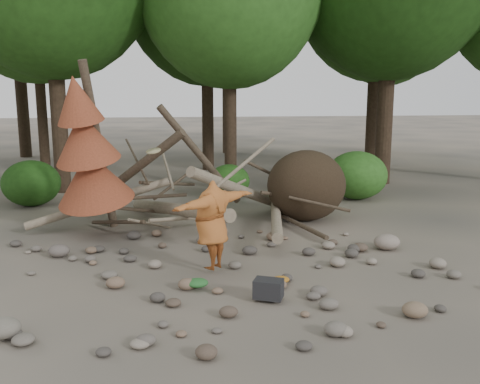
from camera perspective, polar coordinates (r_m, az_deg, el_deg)
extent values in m
plane|color=#514C44|center=(10.64, -1.16, -9.01)|extent=(120.00, 120.00, 0.00)
ellipsoid|color=#332619|center=(14.94, 7.09, 0.69)|extent=(2.20, 1.87, 1.98)
cylinder|color=gray|center=(14.00, -6.80, -1.84)|extent=(2.61, 5.11, 1.08)
cylinder|color=gray|center=(14.53, 0.27, 0.12)|extent=(3.18, 3.71, 1.90)
cylinder|color=brown|center=(14.77, -11.55, 2.04)|extent=(3.08, 1.91, 2.49)
cylinder|color=gray|center=(14.09, 3.87, -2.54)|extent=(1.13, 4.98, 0.43)
cylinder|color=brown|center=(14.88, -4.23, 3.86)|extent=(2.39, 1.03, 2.89)
cylinder|color=gray|center=(14.40, -14.80, -1.16)|extent=(3.71, 0.86, 1.20)
cylinder|color=#4C3F30|center=(13.94, -12.95, -3.16)|extent=(1.52, 1.70, 0.49)
cylinder|color=gray|center=(14.68, -2.15, -0.17)|extent=(1.57, 0.85, 0.69)
cylinder|color=#4C3F30|center=(15.31, 3.66, 1.80)|extent=(1.92, 1.25, 1.10)
cylinder|color=gray|center=(14.31, -7.70, 2.29)|extent=(0.37, 1.42, 0.85)
cylinder|color=#4C3F30|center=(13.98, 6.51, -3.54)|extent=(0.79, 2.54, 0.12)
cylinder|color=gray|center=(13.44, -5.92, -2.80)|extent=(1.78, 1.11, 0.29)
cylinder|color=#4C3F30|center=(13.95, -14.81, 4.70)|extent=(0.67, 1.13, 4.35)
cone|color=brown|center=(13.76, -15.48, 1.64)|extent=(2.06, 2.13, 1.86)
cone|color=brown|center=(13.45, -16.27, 5.69)|extent=(1.71, 1.78, 1.65)
cone|color=brown|center=(13.24, -17.01, 9.48)|extent=(1.23, 1.30, 1.41)
cylinder|color=#38281C|center=(19.87, -19.08, 12.83)|extent=(0.56, 0.56, 8.96)
cylinder|color=#38281C|center=(19.26, -1.04, 10.79)|extent=(0.44, 0.44, 7.14)
cylinder|color=#38281C|center=(21.34, 15.49, 13.52)|extent=(0.60, 0.60, 9.45)
cylinder|color=#38281C|center=(24.09, -20.55, 10.65)|extent=(0.42, 0.42, 7.56)
cylinder|color=#38281C|center=(24.21, -3.51, 12.47)|extent=(0.52, 0.52, 8.54)
cylinder|color=#38281C|center=(25.41, 14.06, 11.63)|extent=(0.50, 0.50, 8.12)
cylinder|color=#38281C|center=(31.02, -22.48, 12.39)|extent=(0.62, 0.62, 9.66)
cylinder|color=#38281C|center=(30.61, -1.39, 12.37)|extent=(0.54, 0.54, 8.75)
cylinder|color=#38281C|center=(32.27, 15.13, 11.13)|extent=(0.46, 0.46, 7.84)
ellipsoid|color=#285B1A|center=(32.57, 15.52, 18.43)|extent=(7.17, 7.17, 8.60)
ellipsoid|color=#1E4813|center=(17.97, -21.38, 0.88)|extent=(1.80, 1.80, 1.44)
ellipsoid|color=#285B1A|center=(18.11, -1.17, 1.20)|extent=(1.40, 1.40, 1.12)
ellipsoid|color=#326C21|center=(18.21, 12.36, 1.76)|extent=(2.00, 2.00, 1.60)
imported|color=#AD5C27|center=(10.64, -3.00, -3.51)|extent=(2.04, 1.94, 1.80)
cylinder|color=#92885D|center=(10.81, -9.22, 4.35)|extent=(0.32, 0.33, 0.13)
cube|color=black|center=(9.45, 3.05, -10.60)|extent=(0.58, 0.50, 0.33)
ellipsoid|color=#266029|center=(10.01, -4.59, -9.90)|extent=(0.41, 0.34, 0.16)
ellipsoid|color=#A7681C|center=(10.22, 4.36, -9.56)|extent=(0.33, 0.27, 0.12)
ellipsoid|color=slate|center=(8.88, -23.93, -13.13)|extent=(0.51, 0.46, 0.31)
ellipsoid|color=#7E664E|center=(9.28, 18.16, -11.85)|extent=(0.42, 0.38, 0.25)
ellipsoid|color=gray|center=(12.76, 15.40, -5.15)|extent=(0.60, 0.54, 0.36)
ellipsoid|color=#625953|center=(12.45, -18.75, -5.94)|extent=(0.46, 0.42, 0.28)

